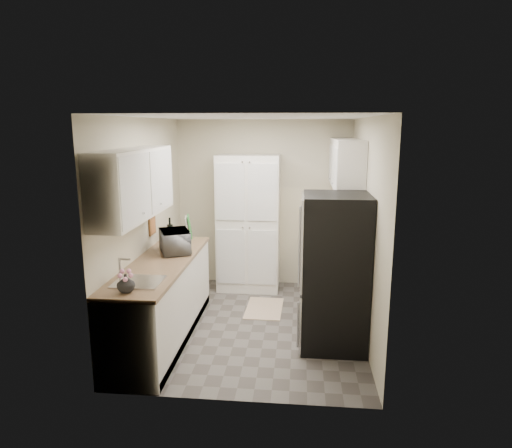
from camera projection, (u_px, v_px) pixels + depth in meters
The scene contains 16 objects.
ground at pixel (253, 325), 5.63m from camera, with size 3.20×3.20×0.00m, color #56514C.
room_shell at pixel (251, 194), 5.28m from camera, with size 2.64×3.24×2.52m.
pantry_cabinet at pixel (249, 223), 6.71m from camera, with size 0.90×0.55×2.00m, color silver.
base_cabinet_left at pixel (163, 301), 5.21m from camera, with size 0.60×2.30×0.88m, color silver.
countertop_left at pixel (161, 263), 5.11m from camera, with size 0.63×2.33×0.04m, color #846647.
base_cabinet_right at pixel (329, 265), 6.60m from camera, with size 0.60×0.80×0.88m, color silver.
countertop_right at pixel (330, 234), 6.50m from camera, with size 0.63×0.83×0.04m, color #846647.
electric_range at pixel (332, 280), 5.81m from camera, with size 0.71×0.78×1.13m.
refrigerator at pixel (335, 272), 4.96m from camera, with size 0.70×0.72×1.70m, color #B7B7BC.
microwave at pixel (175, 241), 5.44m from camera, with size 0.48×0.33×0.27m, color #B8B9BD.
wine_bottle at pixel (170, 231), 5.90m from camera, with size 0.08×0.08×0.30m, color black.
flower_vase at pixel (126, 283), 4.14m from camera, with size 0.16×0.16×0.17m, color white.
cutting_board at pixel (190, 226), 6.17m from camera, with size 0.02×0.24×0.30m, color green.
toaster_oven at pixel (334, 224), 6.45m from camera, with size 0.32×0.40×0.23m, color #A4A4A9.
fruit_basket at pixel (334, 213), 6.40m from camera, with size 0.25×0.25×0.11m, color #FF6800, non-canonical shape.
kitchen_mat at pixel (264, 308), 6.12m from camera, with size 0.48×0.76×0.01m, color #D0B190.
Camera 1 is at (0.55, -5.21, 2.40)m, focal length 32.00 mm.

